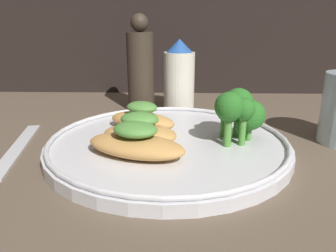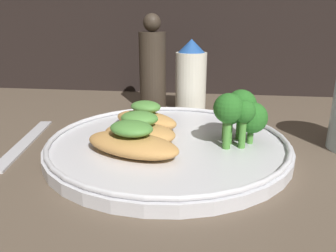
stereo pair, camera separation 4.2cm
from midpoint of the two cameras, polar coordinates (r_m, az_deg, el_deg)
ground_plane at (r=42.89cm, az=-2.78°, el=-5.01°), size 180.00×180.00×1.00cm
plate at (r=42.33cm, az=-2.81°, el=-3.15°), size 30.97×30.97×2.00cm
grilled_meat_front at (r=37.57cm, az=-8.80°, el=-2.99°), size 13.05×9.38×3.94cm
grilled_meat_middle at (r=41.21cm, az=-7.78°, el=-1.02°), size 10.30×7.88×4.01cm
grilled_meat_back at (r=46.51cm, az=-7.09°, el=1.30°), size 10.83×8.13×3.99cm
broccoli_bunch at (r=41.54cm, az=9.23°, el=2.81°), size 6.75×7.43×6.80cm
sauce_bottle at (r=60.69cm, az=-0.02°, el=8.52°), size 5.65×5.65×13.06cm
pepper_grinder at (r=61.06cm, az=-6.78°, el=9.98°), size 4.89×4.89×17.39cm
fork at (r=48.14cm, az=-27.15°, el=-3.43°), size 5.15×18.85×0.60cm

